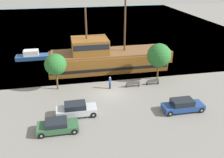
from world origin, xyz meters
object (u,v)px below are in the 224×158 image
(pirate_ship, at_px, (106,58))
(bench_promenade_east, at_px, (153,82))
(parked_car_curb_front, at_px, (57,126))
(fire_hydrant, at_px, (76,103))
(bench_promenade_west, at_px, (133,84))
(parked_car_curb_rear, at_px, (76,109))
(moored_boat_dockside, at_px, (33,56))
(parked_car_curb_mid, at_px, (183,105))
(pedestrian_walking_near, at_px, (110,83))

(pirate_ship, bearing_deg, bench_promenade_east, -53.47)
(bench_promenade_east, bearing_deg, parked_car_curb_front, -146.91)
(fire_hydrant, bearing_deg, bench_promenade_west, 24.97)
(fire_hydrant, bearing_deg, parked_car_curb_rear, -91.41)
(parked_car_curb_front, relative_size, fire_hydrant, 5.46)
(parked_car_curb_front, bearing_deg, pirate_ship, 64.16)
(pirate_ship, bearing_deg, moored_boat_dockside, 149.06)
(fire_hydrant, xyz_separation_m, bench_promenade_west, (8.25, 3.84, 0.04))
(moored_boat_dockside, xyz_separation_m, bench_promenade_east, (17.76, -14.81, -0.18))
(parked_car_curb_rear, distance_m, bench_promenade_west, 10.23)
(parked_car_curb_mid, relative_size, parked_car_curb_rear, 1.06)
(pirate_ship, xyz_separation_m, pedestrian_walking_near, (-0.73, -7.58, -1.01))
(parked_car_curb_front, distance_m, fire_hydrant, 5.23)
(parked_car_curb_rear, distance_m, bench_promenade_east, 12.88)
(moored_boat_dockside, xyz_separation_m, fire_hydrant, (6.48, -18.80, -0.21))
(bench_promenade_west, bearing_deg, pedestrian_walking_near, 178.70)
(parked_car_curb_mid, xyz_separation_m, parked_car_curb_rear, (-12.25, 1.44, 0.04))
(parked_car_curb_rear, relative_size, bench_promenade_west, 2.35)
(parked_car_curb_rear, bearing_deg, pedestrian_walking_near, 50.15)
(moored_boat_dockside, height_order, parked_car_curb_mid, moored_boat_dockside)
(parked_car_curb_mid, height_order, pedestrian_walking_near, pedestrian_walking_near)
(parked_car_curb_front, bearing_deg, parked_car_curb_mid, 4.76)
(parked_car_curb_mid, distance_m, pedestrian_walking_near, 10.39)
(moored_boat_dockside, bearing_deg, parked_car_curb_front, -79.59)
(pirate_ship, height_order, parked_car_curb_mid, pirate_ship)
(parked_car_curb_mid, bearing_deg, bench_promenade_west, 118.07)
(moored_boat_dockside, bearing_deg, parked_car_curb_mid, -50.14)
(pirate_ship, bearing_deg, pedestrian_walking_near, -95.50)
(fire_hydrant, relative_size, pedestrian_walking_near, 0.43)
(moored_boat_dockside, xyz_separation_m, parked_car_curb_mid, (18.68, -22.37, 0.13))
(moored_boat_dockside, distance_m, parked_car_curb_front, 23.96)
(fire_hydrant, xyz_separation_m, bench_promenade_east, (11.28, 3.99, 0.03))
(parked_car_curb_front, relative_size, parked_car_curb_rear, 0.91)
(pirate_ship, bearing_deg, parked_car_curb_mid, -66.73)
(fire_hydrant, relative_size, bench_promenade_west, 0.39)
(parked_car_curb_mid, bearing_deg, moored_boat_dockside, 129.86)
(moored_boat_dockside, distance_m, parked_car_curb_rear, 21.90)
(moored_boat_dockside, height_order, fire_hydrant, moored_boat_dockside)
(pirate_ship, height_order, fire_hydrant, pirate_ship)
(bench_promenade_west, bearing_deg, parked_car_curb_rear, -144.28)
(moored_boat_dockside, bearing_deg, fire_hydrant, -70.99)
(pirate_ship, relative_size, moored_boat_dockside, 3.10)
(parked_car_curb_front, relative_size, parked_car_curb_mid, 0.86)
(bench_promenade_west, distance_m, pedestrian_walking_near, 3.29)
(moored_boat_dockside, bearing_deg, pirate_ship, -30.94)
(parked_car_curb_rear, height_order, bench_promenade_west, parked_car_curb_rear)
(parked_car_curb_front, relative_size, bench_promenade_east, 2.35)
(parked_car_curb_mid, bearing_deg, pirate_ship, 113.27)
(bench_promenade_east, height_order, bench_promenade_west, same)
(parked_car_curb_mid, distance_m, parked_car_curb_rear, 12.33)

